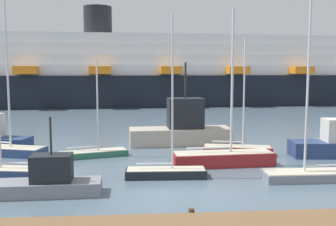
{
  "coord_description": "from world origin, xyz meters",
  "views": [
    {
      "loc": [
        -2.11,
        -19.22,
        6.3
      ],
      "look_at": [
        0.0,
        8.53,
        3.26
      ],
      "focal_mm": 41.57,
      "sensor_mm": 36.0,
      "label": 1
    }
  ],
  "objects_px": {
    "sailboat_4": "(237,149)",
    "cruise_ship": "(195,74)",
    "sailboat_0": "(5,148)",
    "fishing_boat_2": "(49,181)",
    "sailboat_6": "(93,152)",
    "sailboat_7": "(166,170)",
    "sailboat_3": "(312,172)",
    "sailboat_2": "(8,172)",
    "sailboat_5": "(223,157)",
    "sailboat_1": "(334,143)",
    "fishing_boat_0": "(182,129)"
  },
  "relations": [
    {
      "from": "sailboat_4",
      "to": "cruise_ship",
      "type": "height_order",
      "value": "cruise_ship"
    },
    {
      "from": "sailboat_0",
      "to": "fishing_boat_2",
      "type": "height_order",
      "value": "sailboat_0"
    },
    {
      "from": "sailboat_6",
      "to": "sailboat_7",
      "type": "bearing_deg",
      "value": -66.82
    },
    {
      "from": "sailboat_3",
      "to": "sailboat_4",
      "type": "xyz_separation_m",
      "value": [
        -2.54,
        7.11,
        -0.01
      ]
    },
    {
      "from": "cruise_ship",
      "to": "sailboat_7",
      "type": "bearing_deg",
      "value": -103.83
    },
    {
      "from": "sailboat_0",
      "to": "sailboat_7",
      "type": "xyz_separation_m",
      "value": [
        11.58,
        -7.01,
        -0.1
      ]
    },
    {
      "from": "sailboat_2",
      "to": "sailboat_4",
      "type": "relative_size",
      "value": 0.95
    },
    {
      "from": "sailboat_5",
      "to": "sailboat_6",
      "type": "distance_m",
      "value": 9.56
    },
    {
      "from": "sailboat_2",
      "to": "sailboat_7",
      "type": "xyz_separation_m",
      "value": [
        9.23,
        -0.32,
        -0.0
      ]
    },
    {
      "from": "fishing_boat_2",
      "to": "cruise_ship",
      "type": "xyz_separation_m",
      "value": [
        15.19,
        53.25,
        4.94
      ]
    },
    {
      "from": "sailboat_1",
      "to": "sailboat_4",
      "type": "relative_size",
      "value": 0.9
    },
    {
      "from": "sailboat_3",
      "to": "fishing_boat_2",
      "type": "relative_size",
      "value": 1.89
    },
    {
      "from": "sailboat_0",
      "to": "sailboat_7",
      "type": "height_order",
      "value": "sailboat_0"
    },
    {
      "from": "sailboat_7",
      "to": "sailboat_1",
      "type": "bearing_deg",
      "value": 30.91
    },
    {
      "from": "fishing_boat_0",
      "to": "fishing_boat_2",
      "type": "xyz_separation_m",
      "value": [
        -8.27,
        -13.07,
        -0.63
      ]
    },
    {
      "from": "sailboat_4",
      "to": "sailboat_6",
      "type": "bearing_deg",
      "value": -167.8
    },
    {
      "from": "fishing_boat_0",
      "to": "cruise_ship",
      "type": "bearing_deg",
      "value": 76.91
    },
    {
      "from": "sailboat_2",
      "to": "sailboat_4",
      "type": "xyz_separation_m",
      "value": [
        15.05,
        5.6,
        0.01
      ]
    },
    {
      "from": "sailboat_0",
      "to": "fishing_boat_2",
      "type": "distance_m",
      "value": 11.18
    },
    {
      "from": "sailboat_0",
      "to": "sailboat_7",
      "type": "relative_size",
      "value": 1.28
    },
    {
      "from": "sailboat_1",
      "to": "sailboat_6",
      "type": "distance_m",
      "value": 19.6
    },
    {
      "from": "sailboat_4",
      "to": "sailboat_7",
      "type": "xyz_separation_m",
      "value": [
        -5.82,
        -5.91,
        -0.01
      ]
    },
    {
      "from": "sailboat_6",
      "to": "sailboat_7",
      "type": "height_order",
      "value": "sailboat_7"
    },
    {
      "from": "sailboat_6",
      "to": "fishing_boat_2",
      "type": "height_order",
      "value": "sailboat_6"
    },
    {
      "from": "sailboat_0",
      "to": "sailboat_3",
      "type": "bearing_deg",
      "value": -6.25
    },
    {
      "from": "fishing_boat_0",
      "to": "sailboat_6",
      "type": "bearing_deg",
      "value": -151.68
    },
    {
      "from": "sailboat_1",
      "to": "sailboat_2",
      "type": "relative_size",
      "value": 0.95
    },
    {
      "from": "sailboat_4",
      "to": "sailboat_6",
      "type": "relative_size",
      "value": 1.24
    },
    {
      "from": "sailboat_2",
      "to": "sailboat_7",
      "type": "height_order",
      "value": "sailboat_7"
    },
    {
      "from": "sailboat_2",
      "to": "sailboat_5",
      "type": "relative_size",
      "value": 0.8
    },
    {
      "from": "sailboat_1",
      "to": "sailboat_6",
      "type": "bearing_deg",
      "value": -178.12
    },
    {
      "from": "sailboat_5",
      "to": "fishing_boat_2",
      "type": "distance_m",
      "value": 11.56
    },
    {
      "from": "sailboat_6",
      "to": "sailboat_3",
      "type": "bearing_deg",
      "value": -44.87
    },
    {
      "from": "sailboat_6",
      "to": "sailboat_7",
      "type": "relative_size",
      "value": 0.74
    },
    {
      "from": "sailboat_6",
      "to": "fishing_boat_0",
      "type": "relative_size",
      "value": 0.8
    },
    {
      "from": "sailboat_5",
      "to": "sailboat_1",
      "type": "bearing_deg",
      "value": 23.16
    },
    {
      "from": "sailboat_7",
      "to": "fishing_boat_2",
      "type": "bearing_deg",
      "value": -154.02
    },
    {
      "from": "sailboat_0",
      "to": "cruise_ship",
      "type": "bearing_deg",
      "value": 80.79
    },
    {
      "from": "sailboat_2",
      "to": "fishing_boat_0",
      "type": "bearing_deg",
      "value": -128.92
    },
    {
      "from": "sailboat_6",
      "to": "sailboat_2",
      "type": "bearing_deg",
      "value": -143.78
    },
    {
      "from": "sailboat_1",
      "to": "cruise_ship",
      "type": "xyz_separation_m",
      "value": [
        -5.51,
        42.38,
        5.3
      ]
    },
    {
      "from": "sailboat_2",
      "to": "fishing_boat_0",
      "type": "xyz_separation_m",
      "value": [
        11.31,
        9.97,
        0.92
      ]
    },
    {
      "from": "fishing_boat_2",
      "to": "sailboat_5",
      "type": "bearing_deg",
      "value": 26.35
    },
    {
      "from": "sailboat_1",
      "to": "sailboat_0",
      "type": "bearing_deg",
      "value": 177.97
    },
    {
      "from": "sailboat_0",
      "to": "sailboat_4",
      "type": "relative_size",
      "value": 1.4
    },
    {
      "from": "sailboat_0",
      "to": "cruise_ship",
      "type": "distance_m",
      "value": 48.36
    },
    {
      "from": "sailboat_2",
      "to": "sailboat_7",
      "type": "bearing_deg",
      "value": -172.29
    },
    {
      "from": "sailboat_3",
      "to": "sailboat_4",
      "type": "height_order",
      "value": "sailboat_3"
    },
    {
      "from": "sailboat_2",
      "to": "sailboat_7",
      "type": "relative_size",
      "value": 0.86
    },
    {
      "from": "sailboat_4",
      "to": "sailboat_6",
      "type": "height_order",
      "value": "sailboat_4"
    }
  ]
}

